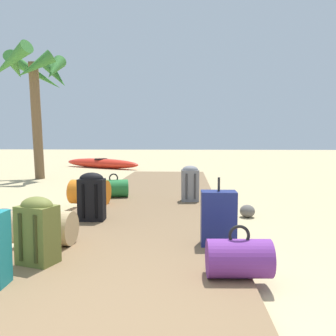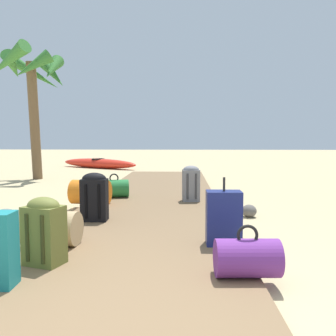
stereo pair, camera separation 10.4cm
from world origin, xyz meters
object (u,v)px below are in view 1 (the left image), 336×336
Objects in this scene: duffel_bag_orange at (89,192)px; kayak at (101,163)px; backpack_black at (92,195)px; backpack_olive at (37,229)px; duffel_bag_green at (114,188)px; palm_tree_far_left at (35,79)px; suitcase_navy at (218,218)px; duffel_bag_purple at (239,258)px; backpack_grey at (190,183)px; duffel_bag_tan at (43,227)px.

kayak is at bearing 102.53° from duffel_bag_orange.
backpack_black is 1.58m from backpack_olive.
backpack_olive reaches higher than kayak.
duffel_bag_orange is at bearing 96.67° from backpack_olive.
palm_tree_far_left reaches higher than duffel_bag_green.
backpack_olive is (-1.56, -0.61, 0.03)m from suitcase_navy.
kayak is at bearing 101.04° from backpack_olive.
backpack_black reaches higher than duffel_bag_orange.
duffel_bag_orange is at bearing -110.52° from duffel_bag_green.
duffel_bag_orange is at bearing 131.92° from suitcase_navy.
suitcase_navy is at bearing -48.08° from duffel_bag_orange.
duffel_bag_orange is 1.15× the size of duffel_bag_green.
palm_tree_far_left is (-4.56, 6.96, 2.52)m from duffel_bag_purple.
palm_tree_far_left reaches higher than kayak.
suitcase_navy is 0.19× the size of palm_tree_far_left.
kayak is at bearing 114.20° from backpack_grey.
suitcase_navy is 1.18× the size of backpack_olive.
backpack_grey is 1.94m from backpack_black.
palm_tree_far_left is at bearing 122.70° from duffel_bag_orange.
backpack_grey is at bearing 49.44° from backpack_black.
duffel_bag_tan reaches higher than duffel_bag_green.
duffel_bag_tan is at bearing -79.36° from kayak.
duffel_bag_orange is 1.09× the size of backpack_grey.
backpack_grey is 6.08m from palm_tree_far_left.
duffel_bag_green is (-1.36, 0.32, -0.15)m from backpack_grey.
backpack_olive is (0.06, -3.37, 0.14)m from duffel_bag_green.
duffel_bag_purple is 2.41m from backpack_black.
duffel_bag_green is 1.00× the size of backpack_olive.
suitcase_navy is at bearing 21.49° from backpack_olive.
duffel_bag_green is (0.11, 2.84, -0.01)m from duffel_bag_tan.
backpack_grey is (-0.35, 3.26, 0.16)m from duffel_bag_purple.
duffel_bag_orange is at bearing 123.92° from duffel_bag_purple.
duffel_bag_purple is 3.97m from duffel_bag_green.
palm_tree_far_left reaches higher than duffel_bag_tan.
backpack_black reaches higher than duffel_bag_tan.
duffel_bag_green is at bearing 115.46° from duffel_bag_purple.
kayak is (0.87, 3.75, -2.57)m from palm_tree_far_left.
palm_tree_far_left is (-2.95, 5.18, 2.35)m from backpack_black.
duffel_bag_purple is 0.76× the size of duffel_bag_orange.
kayak is (-1.98, 7.12, -0.06)m from duffel_bag_green.
backpack_black reaches higher than backpack_olive.
duffel_bag_green is at bearing 93.05° from backpack_black.
kayak is (-3.35, 7.44, -0.21)m from backpack_grey.
palm_tree_far_left is at bearing 130.18° from duffel_bag_green.
duffel_bag_orange is 1.15× the size of backpack_olive.
duffel_bag_orange is at bearing -57.30° from palm_tree_far_left.
backpack_grey is 0.17× the size of palm_tree_far_left.
palm_tree_far_left is at bearing 119.67° from backpack_black.
suitcase_navy reaches higher than duffel_bag_tan.
duffel_bag_orange is 1.05× the size of backpack_black.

